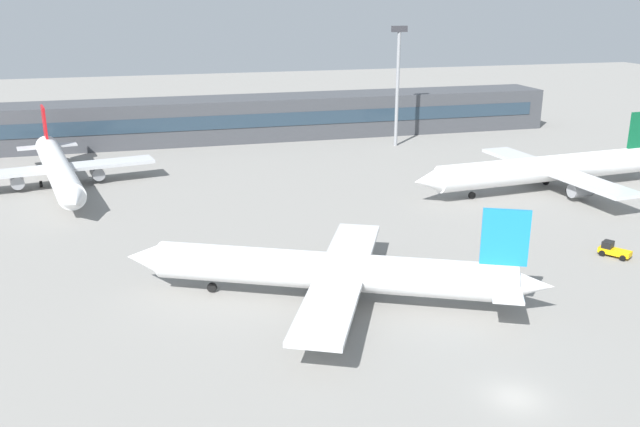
% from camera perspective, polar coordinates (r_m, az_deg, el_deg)
% --- Properties ---
extents(ground_plane, '(400.00, 400.00, 0.00)m').
position_cam_1_polar(ground_plane, '(89.00, 3.03, -1.59)').
color(ground_plane, gray).
extents(terminal_building, '(129.85, 12.13, 9.00)m').
position_cam_1_polar(terminal_building, '(149.16, -4.73, 8.11)').
color(terminal_building, '#3F4247').
rests_on(terminal_building, ground_plane).
extents(airplane_near, '(40.69, 29.38, 10.78)m').
position_cam_1_polar(airplane_near, '(67.97, 0.72, -4.91)').
color(airplane_near, white).
rests_on(airplane_near, ground_plane).
extents(airplane_mid, '(47.33, 33.10, 11.69)m').
position_cam_1_polar(airplane_mid, '(112.97, 18.63, 3.59)').
color(airplane_mid, white).
rests_on(airplane_mid, ground_plane).
extents(airplane_far, '(31.20, 44.19, 10.99)m').
position_cam_1_polar(airplane_far, '(116.21, -21.32, 3.57)').
color(airplane_far, white).
rests_on(airplane_far, ground_plane).
extents(baggage_tug_yellow, '(3.24, 3.83, 1.75)m').
position_cam_1_polar(baggage_tug_yellow, '(87.77, 23.56, -2.85)').
color(baggage_tug_yellow, '#F2B20C').
rests_on(baggage_tug_yellow, ground_plane).
extents(floodlight_tower_west, '(3.20, 0.80, 24.20)m').
position_cam_1_polar(floodlight_tower_west, '(140.00, 6.60, 11.38)').
color(floodlight_tower_west, gray).
rests_on(floodlight_tower_west, ground_plane).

